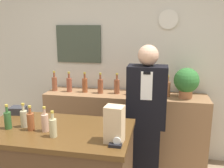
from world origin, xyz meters
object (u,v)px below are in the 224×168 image
object	(u,v)px
shopkeeper	(146,121)
paper_bag	(114,124)
potted_plant	(186,81)
tape_dispenser	(116,143)

from	to	relation	value
shopkeeper	paper_bag	xyz separation A→B (m)	(-0.18, -0.89, 0.30)
potted_plant	tape_dispenser	size ratio (longest dim) A/B	4.12
paper_bag	tape_dispenser	bearing A→B (deg)	-70.53
shopkeeper	tape_dispenser	world-z (taller)	shopkeeper
tape_dispenser	paper_bag	bearing A→B (deg)	109.47
shopkeeper	potted_plant	bearing A→B (deg)	49.40
potted_plant	paper_bag	size ratio (longest dim) A/B	1.34
paper_bag	tape_dispenser	xyz separation A→B (m)	(0.02, -0.07, -0.12)
paper_bag	potted_plant	bearing A→B (deg)	65.95
paper_bag	tape_dispenser	size ratio (longest dim) A/B	3.06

